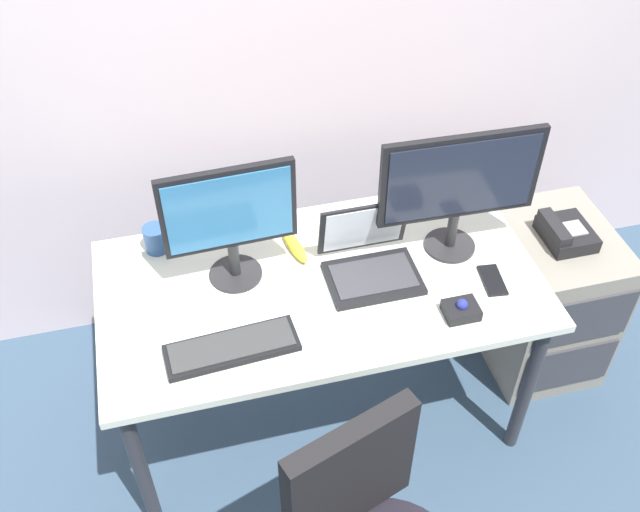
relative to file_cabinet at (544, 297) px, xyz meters
name	(u,v)px	position (x,y,z in m)	size (l,w,h in m)	color
ground_plane	(320,408)	(-0.96, -0.08, -0.33)	(8.00, 8.00, 0.00)	#354B60
desk	(320,297)	(-0.96, -0.08, 0.33)	(1.49, 0.78, 0.73)	silver
file_cabinet	(544,297)	(0.00, 0.00, 0.00)	(0.42, 0.53, 0.66)	gray
desk_phone	(565,233)	(-0.01, -0.02, 0.37)	(0.17, 0.20, 0.09)	black
monitor_main	(460,184)	(-0.47, -0.02, 0.69)	(0.55, 0.18, 0.47)	#262628
monitor_side	(230,217)	(-1.23, 0.02, 0.66)	(0.43, 0.18, 0.45)	#262628
keyboard	(232,347)	(-1.30, -0.30, 0.42)	(0.42, 0.16, 0.03)	black
laptop	(370,259)	(-0.78, -0.07, 0.46)	(0.31, 0.27, 0.24)	black
trackball_mouse	(461,310)	(-0.56, -0.33, 0.43)	(0.11, 0.09, 0.07)	black
coffee_mug	(157,239)	(-1.47, 0.22, 0.45)	(0.09, 0.08, 0.10)	#2C4F88
cell_phone	(492,280)	(-0.40, -0.22, 0.41)	(0.07, 0.14, 0.01)	black
banana	(294,246)	(-1.01, 0.10, 0.42)	(0.19, 0.04, 0.04)	yellow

